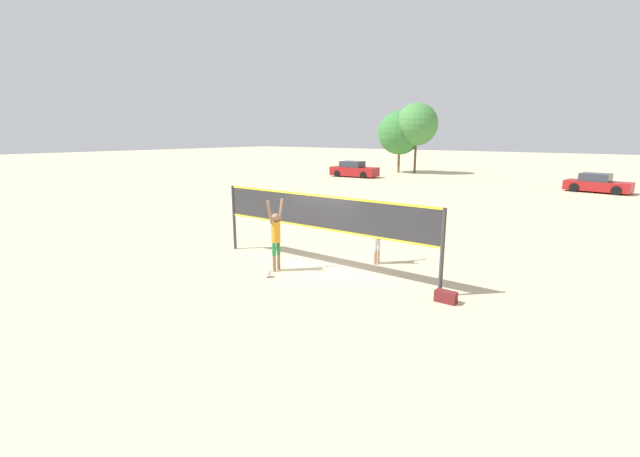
# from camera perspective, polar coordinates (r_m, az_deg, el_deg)

# --- Properties ---
(ground_plane) EXTENTS (200.00, 200.00, 0.00)m
(ground_plane) POSITION_cam_1_polar(r_m,az_deg,el_deg) (13.60, 0.00, -5.30)
(ground_plane) COLOR beige
(volleyball_net) EXTENTS (7.98, 0.11, 2.34)m
(volleyball_net) POSITION_cam_1_polar(r_m,az_deg,el_deg) (13.19, 0.00, 1.60)
(volleyball_net) COLOR #38383D
(volleyball_net) RESTS_ON ground_plane
(player_spiker) EXTENTS (0.28, 0.72, 2.24)m
(player_spiker) POSITION_cam_1_polar(r_m,az_deg,el_deg) (13.12, -5.91, -0.66)
(player_spiker) COLOR #8C664C
(player_spiker) RESTS_ON ground_plane
(player_blocker) EXTENTS (0.28, 0.69, 2.01)m
(player_blocker) POSITION_cam_1_polar(r_m,az_deg,el_deg) (13.94, 7.66, -0.51)
(player_blocker) COLOR tan
(player_blocker) RESTS_ON ground_plane
(volleyball) EXTENTS (0.24, 0.24, 0.24)m
(volleyball) POSITION_cam_1_polar(r_m,az_deg,el_deg) (12.84, -7.03, -5.95)
(volleyball) COLOR white
(volleyball) RESTS_ON ground_plane
(gear_bag) EXTENTS (0.54, 0.26, 0.29)m
(gear_bag) POSITION_cam_1_polar(r_m,az_deg,el_deg) (11.36, 16.43, -8.71)
(gear_bag) COLOR maroon
(gear_bag) RESTS_ON ground_plane
(parked_car_near) EXTENTS (4.39, 2.30, 1.37)m
(parked_car_near) POSITION_cam_1_polar(r_m,az_deg,el_deg) (37.29, 33.00, 5.01)
(parked_car_near) COLOR maroon
(parked_car_near) RESTS_ON ground_plane
(parked_car_far) EXTENTS (4.81, 2.27, 1.55)m
(parked_car_far) POSITION_cam_1_polar(r_m,az_deg,el_deg) (42.96, 4.54, 7.80)
(parked_car_far) COLOR maroon
(parked_car_far) RESTS_ON ground_plane
(tree_left_cluster) EXTENTS (4.73, 4.73, 6.68)m
(tree_left_cluster) POSITION_cam_1_polar(r_m,az_deg,el_deg) (48.48, 10.59, 12.44)
(tree_left_cluster) COLOR brown
(tree_left_cluster) RESTS_ON ground_plane
(tree_right_cluster) EXTENTS (4.47, 4.47, 7.42)m
(tree_right_cluster) POSITION_cam_1_polar(r_m,az_deg,el_deg) (47.71, 12.77, 13.39)
(tree_right_cluster) COLOR #4C3823
(tree_right_cluster) RESTS_ON ground_plane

